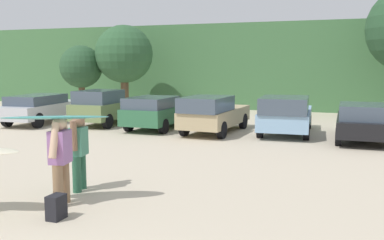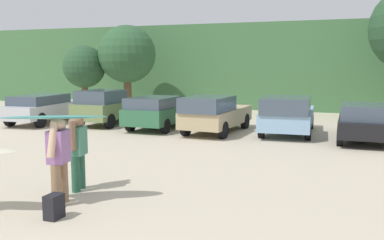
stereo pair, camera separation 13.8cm
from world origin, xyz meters
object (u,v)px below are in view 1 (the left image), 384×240
Objects in this scene: parked_car_tan at (213,113)px; backpack_dropped at (56,207)px; surfboard_teal at (55,117)px; person_companion at (79,149)px; parked_car_silver at (41,107)px; parked_car_black at (363,121)px; person_adult at (60,156)px; parked_car_sky_blue at (286,114)px; parked_car_forest_green at (159,111)px; parked_car_olive_green at (105,107)px.

parked_car_tan is 9.84× the size of backpack_dropped.
surfboard_teal reaches higher than backpack_dropped.
person_companion is 1.31m from surfboard_teal.
parked_car_silver is 1.10× the size of parked_car_tan.
parked_car_black is 11.38m from person_adult.
parked_car_black is at bearing -147.22° from surfboard_teal.
person_adult is at bearing -143.96° from parked_car_silver.
person_companion is at bearing -87.67° from person_adult.
person_adult is 3.93× the size of backpack_dropped.
parked_car_silver is 1.05× the size of parked_car_sky_blue.
person_adult reaches higher than parked_car_sky_blue.
person_companion is (2.19, -9.21, 0.19)m from parked_car_forest_green.
parked_car_black is 11.82m from backpack_dropped.
parked_car_forest_green is at bearing 83.56° from parked_car_tan.
backpack_dropped is at bearing 98.25° from surfboard_teal.
parked_car_sky_blue is (5.42, 0.23, 0.05)m from parked_car_forest_green.
parked_car_sky_blue is 10.27× the size of backpack_dropped.
parked_car_olive_green reaches higher than parked_car_silver.
parked_car_tan is 10.46m from backpack_dropped.
parked_car_sky_blue is at bearing -120.33° from person_companion.
person_adult is (-2.99, -10.40, 0.20)m from parked_car_sky_blue.
person_adult is at bearing 148.66° from parked_car_black.
person_companion reaches higher than parked_car_black.
surfboard_teal is at bearing -165.87° from parked_car_forest_green.
parked_car_sky_blue is at bearing -132.35° from surfboard_teal.
parked_car_tan is at bearing 91.31° from backpack_dropped.
parked_car_olive_green is 12.56m from backpack_dropped.
parked_car_silver is at bearing 92.42° from parked_car_tan.
parked_car_forest_green is 0.95× the size of parked_car_sky_blue.
surfboard_teal is at bearing 88.85° from person_companion.
person_companion is 1.95m from backpack_dropped.
person_adult reaches higher than backpack_dropped.
person_adult is 1.14m from backpack_dropped.
parked_car_black is at bearing -132.45° from person_adult.
backpack_dropped is (0.24, -10.44, -0.58)m from parked_car_tan.
parked_car_sky_blue is 10.83m from person_adult.
backpack_dropped is (8.75, -10.60, -0.53)m from parked_car_silver.
parked_car_forest_green is (5.91, 0.30, -0.00)m from parked_car_silver.
parked_car_tan is 9.72m from person_adult.
parked_car_silver is 14.20m from parked_car_black.
person_companion reaches higher than parked_car_olive_green.
person_companion is (-0.24, 0.96, -0.06)m from person_adult.
surfboard_teal reaches higher than parked_car_tan.
backpack_dropped is at bearing -164.35° from parked_car_forest_green.
person_companion is at bearing 157.82° from parked_car_sky_blue.
surfboard_teal is (-0.05, -0.05, 0.76)m from person_adult.
parked_car_forest_green is at bearing -88.04° from person_adult.
surfboard_teal is (8.29, -9.92, 1.01)m from parked_car_silver.
person_adult reaches higher than parked_car_forest_green.
parked_car_black is (8.28, -0.42, -0.02)m from parked_car_forest_green.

